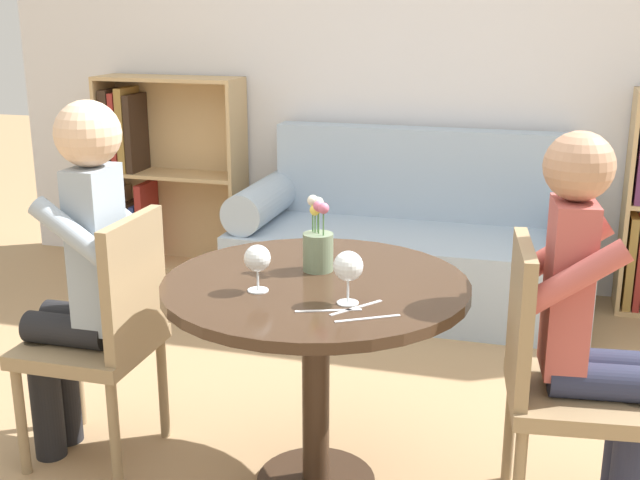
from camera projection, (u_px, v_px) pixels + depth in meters
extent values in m
cube|color=silver|center=(430.00, 47.00, 4.42)|extent=(5.20, 0.05, 2.70)
cylinder|color=#382619|center=(316.00, 286.00, 2.52)|extent=(0.97, 0.97, 0.03)
cylinder|color=#382619|center=(316.00, 388.00, 2.62)|extent=(0.09, 0.09, 0.67)
cube|color=#9EB2C6|center=(409.00, 269.00, 4.30)|extent=(1.86, 0.80, 0.42)
cube|color=#9EB2C6|center=(421.00, 173.00, 4.46)|extent=(1.64, 0.16, 0.50)
cylinder|color=#9EB2C6|center=(264.00, 201.00, 4.43)|extent=(0.22, 0.72, 0.22)
cylinder|color=#9EB2C6|center=(574.00, 222.00, 3.99)|extent=(0.22, 0.72, 0.22)
cube|color=tan|center=(182.00, 170.00, 4.98)|extent=(0.88, 0.02, 1.17)
cube|color=tan|center=(110.00, 170.00, 4.98)|extent=(0.02, 0.28, 1.17)
cube|color=tan|center=(239.00, 178.00, 4.75)|extent=(0.02, 0.28, 1.17)
cube|color=tan|center=(177.00, 264.00, 5.02)|extent=(0.84, 0.28, 0.02)
cube|color=tan|center=(173.00, 174.00, 4.86)|extent=(0.84, 0.28, 0.02)
cube|color=tan|center=(168.00, 79.00, 4.70)|extent=(0.84, 0.28, 0.02)
cube|color=tan|center=(121.00, 223.00, 5.05)|extent=(0.05, 0.23, 0.46)
cube|color=#332319|center=(129.00, 231.00, 5.05)|extent=(0.03, 0.23, 0.37)
cube|color=#332319|center=(135.00, 231.00, 5.04)|extent=(0.04, 0.23, 0.36)
cube|color=navy|center=(141.00, 232.00, 5.02)|extent=(0.03, 0.23, 0.36)
cube|color=maroon|center=(148.00, 222.00, 4.99)|extent=(0.04, 0.23, 0.50)
cube|color=#332319|center=(114.00, 130.00, 4.88)|extent=(0.05, 0.23, 0.49)
cube|color=maroon|center=(122.00, 131.00, 4.87)|extent=(0.04, 0.23, 0.48)
cube|color=olive|center=(129.00, 129.00, 4.85)|extent=(0.05, 0.23, 0.51)
cube|color=#332319|center=(136.00, 133.00, 4.85)|extent=(0.04, 0.23, 0.47)
cube|color=tan|center=(626.00, 202.00, 4.17)|extent=(0.02, 0.28, 1.17)
cube|color=olive|center=(629.00, 260.00, 4.24)|extent=(0.04, 0.23, 0.50)
cube|color=maroon|center=(638.00, 262.00, 4.23)|extent=(0.03, 0.23, 0.48)
cube|color=#602D5B|center=(640.00, 157.00, 4.09)|extent=(0.03, 0.23, 0.46)
cylinder|color=#937A56|center=(78.00, 376.00, 3.07)|extent=(0.04, 0.04, 0.40)
cylinder|color=#937A56|center=(21.00, 421.00, 2.74)|extent=(0.04, 0.04, 0.40)
cylinder|color=#937A56|center=(163.00, 388.00, 2.98)|extent=(0.04, 0.04, 0.40)
cylinder|color=#937A56|center=(115.00, 435.00, 2.65)|extent=(0.04, 0.04, 0.40)
cube|color=#937A56|center=(90.00, 346.00, 2.80)|extent=(0.42, 0.42, 0.05)
cube|color=#937A56|center=(134.00, 283.00, 2.68)|extent=(0.04, 0.38, 0.45)
cylinder|color=#937A56|center=(620.00, 437.00, 2.64)|extent=(0.04, 0.04, 0.40)
cylinder|color=#937A56|center=(510.00, 428.00, 2.70)|extent=(0.04, 0.04, 0.40)
cube|color=#937A56|center=(579.00, 396.00, 2.44)|extent=(0.47, 0.47, 0.05)
cube|color=#937A56|center=(520.00, 316.00, 2.40)|extent=(0.09, 0.38, 0.45)
cylinder|color=black|center=(64.00, 385.00, 2.95)|extent=(0.11, 0.11, 0.45)
cylinder|color=black|center=(46.00, 399.00, 2.84)|extent=(0.11, 0.11, 0.45)
cylinder|color=black|center=(84.00, 319.00, 2.84)|extent=(0.30, 0.11, 0.11)
cylinder|color=black|center=(67.00, 330.00, 2.74)|extent=(0.30, 0.11, 0.11)
cube|color=#93A3B2|center=(97.00, 249.00, 2.68)|extent=(0.12, 0.20, 0.56)
cylinder|color=#93A3B2|center=(115.00, 213.00, 2.78)|extent=(0.29, 0.07, 0.23)
cylinder|color=#93A3B2|center=(73.00, 233.00, 2.53)|extent=(0.29, 0.07, 0.23)
sphere|color=beige|center=(88.00, 134.00, 2.57)|extent=(0.22, 0.22, 0.22)
cylinder|color=#282D47|center=(630.00, 467.00, 2.42)|extent=(0.11, 0.11, 0.45)
cylinder|color=#282D47|center=(622.00, 448.00, 2.53)|extent=(0.11, 0.11, 0.45)
cylinder|color=#282D47|center=(601.00, 382.00, 2.36)|extent=(0.31, 0.15, 0.11)
cylinder|color=#282D47|center=(595.00, 366.00, 2.47)|extent=(0.31, 0.15, 0.11)
cube|color=#B2514C|center=(568.00, 288.00, 2.36)|extent=(0.14, 0.21, 0.53)
cylinder|color=#B2514C|center=(577.00, 277.00, 2.21)|extent=(0.29, 0.11, 0.23)
cylinder|color=#B2514C|center=(564.00, 249.00, 2.46)|extent=(0.29, 0.11, 0.23)
sphere|color=tan|center=(579.00, 166.00, 2.25)|extent=(0.20, 0.20, 0.20)
cylinder|color=white|center=(258.00, 290.00, 2.42)|extent=(0.06, 0.06, 0.00)
cylinder|color=white|center=(258.00, 279.00, 2.41)|extent=(0.01, 0.01, 0.07)
sphere|color=white|center=(257.00, 258.00, 2.40)|extent=(0.08, 0.08, 0.08)
sphere|color=#E58E75|center=(257.00, 261.00, 2.40)|extent=(0.06, 0.06, 0.06)
cylinder|color=white|center=(348.00, 303.00, 2.32)|extent=(0.06, 0.06, 0.00)
cylinder|color=white|center=(348.00, 290.00, 2.31)|extent=(0.01, 0.01, 0.08)
sphere|color=white|center=(348.00, 266.00, 2.29)|extent=(0.09, 0.09, 0.09)
sphere|color=#E58E75|center=(348.00, 270.00, 2.29)|extent=(0.06, 0.06, 0.06)
cylinder|color=gray|center=(318.00, 252.00, 2.60)|extent=(0.10, 0.10, 0.12)
cylinder|color=#4C7A42|center=(324.00, 222.00, 2.55)|extent=(0.01, 0.01, 0.09)
sphere|color=#D16684|center=(324.00, 208.00, 2.53)|extent=(0.04, 0.04, 0.04)
cylinder|color=#4C7A42|center=(319.00, 220.00, 2.57)|extent=(0.00, 0.01, 0.09)
sphere|color=#D16684|center=(319.00, 206.00, 2.56)|extent=(0.04, 0.04, 0.04)
cylinder|color=#4C7A42|center=(315.00, 221.00, 2.58)|extent=(0.01, 0.01, 0.08)
sphere|color=#EACC4C|center=(315.00, 210.00, 2.57)|extent=(0.04, 0.04, 0.04)
cylinder|color=#4C7A42|center=(318.00, 217.00, 2.58)|extent=(0.00, 0.01, 0.10)
sphere|color=silver|center=(318.00, 202.00, 2.57)|extent=(0.04, 0.04, 0.04)
cylinder|color=#4C7A42|center=(313.00, 216.00, 2.59)|extent=(0.01, 0.00, 0.10)
sphere|color=silver|center=(313.00, 201.00, 2.57)|extent=(0.04, 0.04, 0.04)
cube|color=silver|center=(328.00, 310.00, 2.27)|extent=(0.18, 0.08, 0.00)
cube|color=silver|center=(356.00, 308.00, 2.29)|extent=(0.12, 0.16, 0.00)
cube|color=silver|center=(368.00, 318.00, 2.21)|extent=(0.17, 0.11, 0.00)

